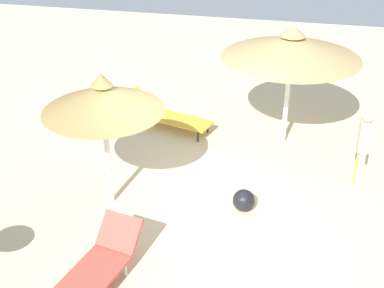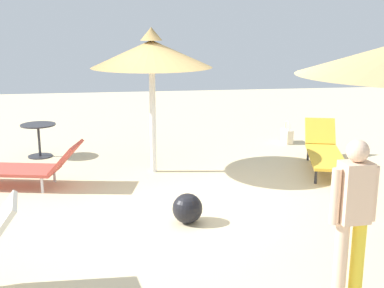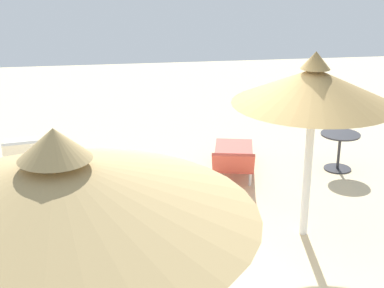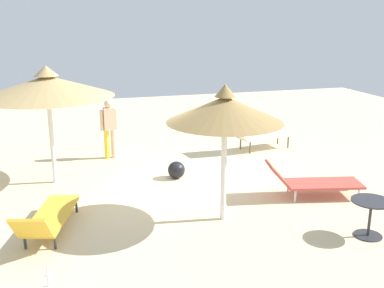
# 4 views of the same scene
# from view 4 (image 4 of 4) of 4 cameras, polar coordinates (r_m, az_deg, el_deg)

# --- Properties ---
(ground) EXTENTS (24.00, 24.00, 0.10)m
(ground) POSITION_cam_4_polar(r_m,az_deg,el_deg) (9.79, -1.25, -6.38)
(ground) COLOR beige
(parasol_umbrella_near_left) EXTENTS (2.06, 2.06, 2.50)m
(parasol_umbrella_near_left) POSITION_cam_4_polar(r_m,az_deg,el_deg) (7.96, 4.12, 4.29)
(parasol_umbrella_near_left) COLOR white
(parasol_umbrella_near_left) RESTS_ON ground
(parasol_umbrella_back) EXTENTS (2.84, 2.84, 2.62)m
(parasol_umbrella_back) POSITION_cam_4_polar(r_m,az_deg,el_deg) (10.31, -17.57, 6.88)
(parasol_umbrella_back) COLOR white
(parasol_umbrella_back) RESTS_ON ground
(lounge_chair_edge) EXTENTS (2.06, 1.08, 0.74)m
(lounge_chair_edge) POSITION_cam_4_polar(r_m,az_deg,el_deg) (9.79, 14.64, -4.52)
(lounge_chair_edge) COLOR #CC4C3F
(lounge_chair_edge) RESTS_ON ground
(lounge_chair_far_left) EXTENTS (2.02, 0.90, 0.96)m
(lounge_chair_far_left) POSITION_cam_4_polar(r_m,az_deg,el_deg) (12.84, 8.00, 1.20)
(lounge_chair_far_left) COLOR silver
(lounge_chair_far_left) RESTS_ON ground
(lounge_chair_center) EXTENTS (1.13, 2.15, 0.75)m
(lounge_chair_center) POSITION_cam_4_polar(r_m,az_deg,el_deg) (8.22, -17.52, -8.77)
(lounge_chair_center) COLOR gold
(lounge_chair_center) RESTS_ON ground
(person_standing_near_right) EXTENTS (0.47, 0.24, 1.55)m
(person_standing_near_right) POSITION_cam_4_polar(r_m,az_deg,el_deg) (12.09, -10.26, 2.27)
(person_standing_near_right) COLOR beige
(person_standing_near_right) RESTS_ON ground
(side_table_round) EXTENTS (0.67, 0.67, 0.65)m
(side_table_round) POSITION_cam_4_polar(r_m,az_deg,el_deg) (8.34, 21.34, -7.85)
(side_table_round) COLOR #2D2D33
(side_table_round) RESTS_ON ground
(beach_ball) EXTENTS (0.40, 0.40, 0.40)m
(beach_ball) POSITION_cam_4_polar(r_m,az_deg,el_deg) (10.58, -1.96, -3.24)
(beach_ball) COLOR black
(beach_ball) RESTS_ON ground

